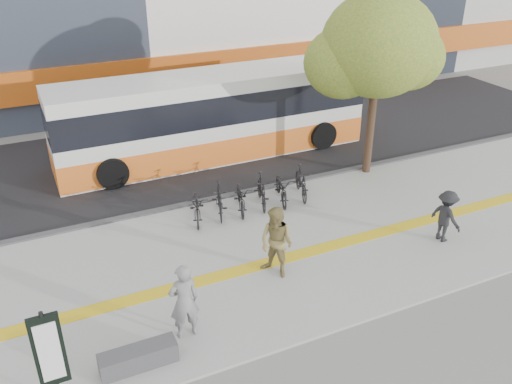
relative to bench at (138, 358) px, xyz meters
name	(u,v)px	position (x,y,z in m)	size (l,w,h in m)	color
ground	(233,301)	(2.60, 1.20, -0.30)	(120.00, 120.00, 0.00)	slate
sidewalk	(211,268)	(2.60, 2.70, -0.27)	(40.00, 7.00, 0.08)	gray
tactile_strip	(218,276)	(2.60, 2.20, -0.22)	(40.00, 0.45, 0.01)	gold
street	(140,162)	(2.60, 10.20, -0.28)	(40.00, 8.00, 0.06)	black
curb	(172,208)	(2.60, 6.20, -0.23)	(40.00, 0.25, 0.14)	#353538
bench	(138,358)	(0.00, 0.00, 0.00)	(1.60, 0.45, 0.45)	#353538
signboard	(50,352)	(-1.60, -0.31, 1.06)	(0.55, 0.10, 2.20)	black
street_tree	(376,47)	(9.78, 6.02, 4.21)	(4.40, 3.80, 6.31)	#342217
bus	(213,118)	(5.39, 9.70, 1.23)	(11.78, 2.79, 3.14)	silver
bicycle_row	(250,194)	(4.89, 5.20, 0.26)	(4.62, 1.85, 1.02)	black
seated_woman	(184,301)	(1.19, 0.49, 0.70)	(0.67, 0.44, 1.85)	black
pedestrian_tan	(276,243)	(4.01, 1.68, 0.74)	(0.93, 0.73, 1.92)	olive
pedestrian_dark	(446,216)	(9.08, 1.16, 0.55)	(1.00, 0.57, 1.54)	black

